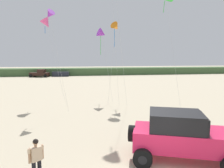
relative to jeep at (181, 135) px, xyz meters
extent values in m
cube|color=#426038|center=(1.23, 49.80, -0.25)|extent=(90.00, 6.40, 1.91)
cube|color=#EA2151|center=(0.06, -0.02, -0.19)|extent=(4.77, 3.30, 0.90)
cube|color=#EA2151|center=(1.61, -0.62, 0.18)|extent=(1.63, 1.97, 0.12)
cube|color=black|center=(-0.26, 0.10, 0.66)|extent=(2.78, 2.47, 0.80)
cube|color=black|center=(0.86, -0.33, 0.62)|extent=(0.69, 1.60, 0.72)
cylinder|color=black|center=(-2.10, 0.81, -0.09)|extent=(0.56, 0.83, 0.77)
cylinder|color=black|center=(2.07, 0.31, -0.78)|extent=(0.89, 0.58, 0.84)
cylinder|color=black|center=(2.07, 0.31, -0.78)|extent=(0.47, 0.43, 0.38)
cylinder|color=black|center=(-1.20, 1.56, -0.78)|extent=(0.89, 0.58, 0.84)
cylinder|color=black|center=(-1.20, 1.56, -0.78)|extent=(0.47, 0.43, 0.38)
cylinder|color=black|center=(-1.94, -0.36, -0.78)|extent=(0.89, 0.58, 0.84)
cylinder|color=black|center=(-1.94, -0.36, -0.78)|extent=(0.47, 0.43, 0.38)
cylinder|color=black|center=(-6.30, -0.57, -0.56)|extent=(0.15, 0.15, 0.36)
cylinder|color=black|center=(-6.12, -0.45, -0.56)|extent=(0.15, 0.15, 0.36)
cube|color=beige|center=(-6.21, -0.51, -0.11)|extent=(0.48, 0.44, 0.54)
cylinder|color=tan|center=(-6.42, -0.66, -0.12)|extent=(0.09, 0.09, 0.56)
cylinder|color=beige|center=(-6.42, -0.66, 0.07)|extent=(0.11, 0.11, 0.16)
cylinder|color=tan|center=(-6.01, -0.36, -0.12)|extent=(0.09, 0.09, 0.56)
cylinder|color=beige|center=(-6.01, -0.36, 0.07)|extent=(0.11, 0.11, 0.16)
cylinder|color=tan|center=(-6.21, -0.51, 0.20)|extent=(0.10, 0.10, 0.08)
sphere|color=tan|center=(-6.21, -0.51, 0.34)|extent=(0.21, 0.21, 0.21)
sphere|color=black|center=(-6.20, -0.52, 0.36)|extent=(0.21, 0.21, 0.21)
cube|color=black|center=(-13.90, 44.59, -0.44)|extent=(4.90, 2.85, 0.76)
cube|color=black|center=(-13.36, 44.47, 0.36)|extent=(1.95, 2.10, 0.84)
cylinder|color=black|center=(-11.87, 45.22, -0.82)|extent=(0.80, 0.42, 0.76)
cylinder|color=black|center=(-12.32, 43.17, -0.82)|extent=(0.80, 0.42, 0.76)
cylinder|color=black|center=(-15.48, 46.02, -0.82)|extent=(0.80, 0.42, 0.76)
cylinder|color=black|center=(-15.93, 43.97, -0.82)|extent=(0.80, 0.42, 0.76)
cube|color=#1E232D|center=(-8.78, 45.58, -0.60)|extent=(4.31, 1.99, 1.20)
cylinder|color=green|center=(3.96, 11.25, 8.50)|extent=(0.05, 0.26, 1.08)
cylinder|color=silver|center=(3.87, 8.86, 4.11)|extent=(0.48, 4.81, 10.53)
cone|color=orange|center=(-0.34, 13.97, 6.85)|extent=(1.27, 1.46, 1.35)
cylinder|color=blue|center=(-0.49, 13.97, 5.66)|extent=(0.05, 0.06, 1.90)
cylinder|color=silver|center=(-0.93, 12.99, 2.85)|extent=(1.21, 1.98, 8.01)
cylinder|color=silver|center=(-0.52, 11.23, 6.21)|extent=(1.24, 1.67, 14.71)
cone|color=purple|center=(-6.94, 11.33, 7.39)|extent=(1.22, 1.19, 1.02)
cylinder|color=#E04C93|center=(-7.09, 11.33, 6.80)|extent=(0.05, 0.07, 0.76)
cylinder|color=silver|center=(-6.17, 10.27, 3.12)|extent=(1.57, 2.14, 8.54)
cylinder|color=silver|center=(-0.44, 13.96, 5.78)|extent=(0.16, 5.45, 13.86)
cone|color=purple|center=(-1.67, 15.62, 6.32)|extent=(1.39, 1.23, 1.42)
cylinder|color=green|center=(-1.82, 15.62, 4.97)|extent=(0.05, 0.22, 2.17)
cylinder|color=silver|center=(-1.28, 14.22, 2.58)|extent=(0.79, 2.81, 7.47)
cone|color=#E04C93|center=(-7.85, 15.61, 7.30)|extent=(1.67, 1.49, 1.51)
cylinder|color=blue|center=(-8.00, 15.61, 6.60)|extent=(0.05, 0.14, 0.78)
cylinder|color=silver|center=(-6.78, 13.57, 3.07)|extent=(2.15, 4.10, 8.45)
camera|label=1|loc=(-4.62, -8.09, 3.47)|focal=32.22mm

